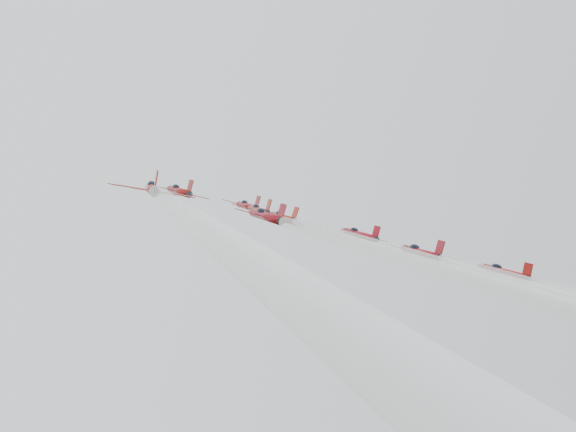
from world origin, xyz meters
name	(u,v)px	position (x,y,z in m)	size (l,w,h in m)	color
jet_lead	(247,206)	(0.65, 22.37, 154.06)	(9.99, 12.23, 9.50)	#A40F18
jet_row2_left	(179,191)	(-14.18, 12.75, 146.70)	(9.68, 11.85, 9.21)	maroon
jet_row2_center	(258,210)	(-2.16, 8.89, 143.74)	(9.39, 11.50, 8.93)	#A4180F
jet_row2_right	(360,234)	(16.26, 9.84, 144.47)	(9.18, 11.23, 8.73)	maroon
jet_center	(416,258)	(-2.16, -33.98, 110.87)	(8.54, 74.59, 57.43)	#A11F0F
jet_rear_farleft	(275,237)	(-23.94, -52.88, 96.42)	(9.79, 85.49, 65.81)	#9E140F
jet_rear_left	(435,269)	(-10.15, -48.15, 100.03)	(8.52, 74.37, 57.26)	maroon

